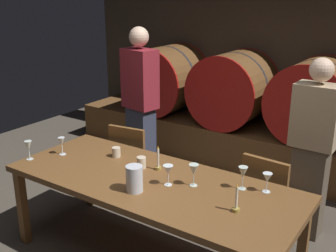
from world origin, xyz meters
name	(u,v)px	position (x,y,z in m)	size (l,w,h in m)	color
back_wall	(290,45)	(0.00, 3.02, 1.50)	(6.08, 0.24, 3.00)	#473A2D
barrel_shelf	(267,149)	(0.00, 2.47, 0.26)	(5.47, 0.90, 0.51)	brown
wine_barrel_far_left	(167,79)	(-1.53, 2.47, 0.97)	(0.93, 0.88, 0.93)	brown
wine_barrel_center_left	(233,88)	(-0.50, 2.47, 0.97)	(0.93, 0.88, 0.93)	brown
wine_barrel_center_right	(315,100)	(0.51, 2.47, 0.97)	(0.93, 0.88, 0.93)	brown
dining_table	(151,187)	(-0.08, 0.12, 0.69)	(2.37, 0.95, 0.75)	brown
chair_left	(133,160)	(-0.83, 0.81, 0.49)	(0.45, 0.45, 0.88)	brown
chair_right	(268,198)	(0.63, 0.82, 0.49)	(0.43, 0.43, 0.88)	brown
guest_left	(140,106)	(-1.07, 1.27, 0.93)	(0.42, 0.31, 1.80)	#33384C
guest_right	(312,149)	(0.84, 1.25, 0.84)	(0.39, 0.25, 1.64)	brown
candle_left	(158,163)	(-0.14, 0.30, 0.81)	(0.05, 0.05, 0.21)	olive
candle_right	(236,204)	(0.68, 0.04, 0.81)	(0.05, 0.05, 0.21)	olive
pitcher	(134,179)	(-0.07, -0.11, 0.85)	(0.13, 0.13, 0.20)	silver
wine_glass_far_left	(28,146)	(-1.20, -0.15, 0.87)	(0.06, 0.06, 0.17)	silver
wine_glass_left	(62,142)	(-1.05, 0.08, 0.87)	(0.06, 0.06, 0.16)	white
wine_glass_center_left	(168,170)	(0.08, 0.11, 0.87)	(0.08, 0.08, 0.16)	white
wine_glass_center_right	(194,170)	(0.25, 0.21, 0.88)	(0.08, 0.08, 0.17)	silver
wine_glass_right	(243,173)	(0.58, 0.36, 0.88)	(0.07, 0.07, 0.18)	silver
wine_glass_far_right	(267,178)	(0.75, 0.42, 0.86)	(0.07, 0.07, 0.15)	white
cup_left	(116,152)	(-0.61, 0.32, 0.80)	(0.08, 0.08, 0.09)	beige
cup_right	(141,162)	(-0.28, 0.25, 0.80)	(0.08, 0.08, 0.10)	beige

